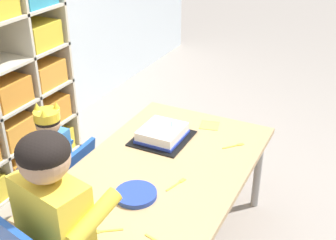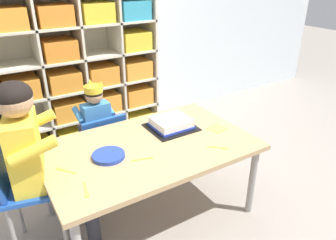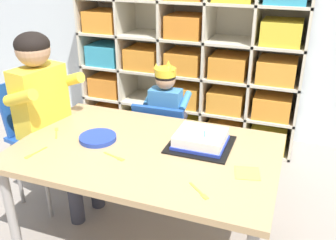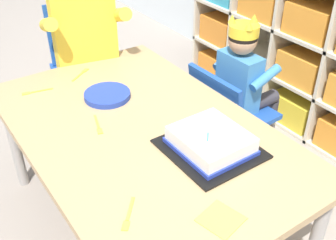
{
  "view_description": "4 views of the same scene",
  "coord_description": "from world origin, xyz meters",
  "px_view_note": "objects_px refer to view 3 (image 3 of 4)",
  "views": [
    {
      "loc": [
        -1.69,
        -0.86,
        1.82
      ],
      "look_at": [
        0.13,
        0.04,
        0.76
      ],
      "focal_mm": 46.78,
      "sensor_mm": 36.0,
      "label": 1
    },
    {
      "loc": [
        -0.84,
        -1.58,
        1.59
      ],
      "look_at": [
        0.13,
        -0.02,
        0.71
      ],
      "focal_mm": 34.03,
      "sensor_mm": 36.0,
      "label": 2
    },
    {
      "loc": [
        0.68,
        -1.51,
        1.47
      ],
      "look_at": [
        0.11,
        0.04,
        0.72
      ],
      "focal_mm": 39.34,
      "sensor_mm": 36.0,
      "label": 3
    },
    {
      "loc": [
        1.13,
        -0.65,
        1.47
      ],
      "look_at": [
        0.17,
        0.01,
        0.68
      ],
      "focal_mm": 44.2,
      "sensor_mm": 36.0,
      "label": 4
    }
  ],
  "objects_px": {
    "classroom_chair_adult_side": "(39,128)",
    "fork_by_napkin": "(200,192)",
    "adult_helper_seated": "(48,104)",
    "birthday_cake_on_tray": "(201,140)",
    "classroom_chair_blue": "(163,132)",
    "fork_at_table_front_edge": "(56,132)",
    "child_with_crown": "(168,106)",
    "activity_table": "(146,157)",
    "fork_near_cake_tray": "(35,153)",
    "fork_near_child_seat": "(115,157)",
    "paper_plate_stack": "(97,138)"
  },
  "relations": [
    {
      "from": "child_with_crown",
      "to": "fork_by_napkin",
      "type": "relative_size",
      "value": 7.62
    },
    {
      "from": "paper_plate_stack",
      "to": "fork_near_cake_tray",
      "type": "xyz_separation_m",
      "value": [
        -0.22,
        -0.23,
        -0.01
      ]
    },
    {
      "from": "fork_at_table_front_edge",
      "to": "fork_near_cake_tray",
      "type": "distance_m",
      "value": 0.24
    },
    {
      "from": "fork_at_table_front_edge",
      "to": "fork_near_cake_tray",
      "type": "bearing_deg",
      "value": -24.62
    },
    {
      "from": "fork_by_napkin",
      "to": "fork_near_cake_tray",
      "type": "relative_size",
      "value": 0.81
    },
    {
      "from": "birthday_cake_on_tray",
      "to": "activity_table",
      "type": "bearing_deg",
      "value": -152.65
    },
    {
      "from": "adult_helper_seated",
      "to": "fork_near_child_seat",
      "type": "xyz_separation_m",
      "value": [
        0.54,
        -0.23,
        -0.12
      ]
    },
    {
      "from": "activity_table",
      "to": "fork_by_napkin",
      "type": "height_order",
      "value": "fork_by_napkin"
    },
    {
      "from": "classroom_chair_blue",
      "to": "fork_at_table_front_edge",
      "type": "bearing_deg",
      "value": 52.12
    },
    {
      "from": "classroom_chair_adult_side",
      "to": "fork_by_napkin",
      "type": "xyz_separation_m",
      "value": [
        1.13,
        -0.39,
        0.07
      ]
    },
    {
      "from": "fork_near_cake_tray",
      "to": "fork_near_child_seat",
      "type": "xyz_separation_m",
      "value": [
        0.39,
        0.11,
        0.0
      ]
    },
    {
      "from": "fork_near_cake_tray",
      "to": "paper_plate_stack",
      "type": "bearing_deg",
      "value": -31.65
    },
    {
      "from": "fork_at_table_front_edge",
      "to": "fork_near_child_seat",
      "type": "height_order",
      "value": "same"
    },
    {
      "from": "activity_table",
      "to": "adult_helper_seated",
      "type": "bearing_deg",
      "value": 171.74
    },
    {
      "from": "activity_table",
      "to": "classroom_chair_adult_side",
      "type": "xyz_separation_m",
      "value": [
        -0.77,
        0.12,
        -0.02
      ]
    },
    {
      "from": "classroom_chair_adult_side",
      "to": "fork_near_child_seat",
      "type": "bearing_deg",
      "value": -98.57
    },
    {
      "from": "paper_plate_stack",
      "to": "fork_near_cake_tray",
      "type": "distance_m",
      "value": 0.32
    },
    {
      "from": "fork_near_child_seat",
      "to": "classroom_chair_adult_side",
      "type": "bearing_deg",
      "value": -4.15
    },
    {
      "from": "activity_table",
      "to": "birthday_cake_on_tray",
      "type": "distance_m",
      "value": 0.3
    },
    {
      "from": "activity_table",
      "to": "child_with_crown",
      "type": "relative_size",
      "value": 1.61
    },
    {
      "from": "child_with_crown",
      "to": "adult_helper_seated",
      "type": "bearing_deg",
      "value": 46.15
    },
    {
      "from": "fork_by_napkin",
      "to": "fork_near_cake_tray",
      "type": "height_order",
      "value": "same"
    },
    {
      "from": "adult_helper_seated",
      "to": "fork_by_napkin",
      "type": "distance_m",
      "value": 1.08
    },
    {
      "from": "birthday_cake_on_tray",
      "to": "fork_near_cake_tray",
      "type": "xyz_separation_m",
      "value": [
        -0.75,
        -0.37,
        -0.03
      ]
    },
    {
      "from": "classroom_chair_blue",
      "to": "fork_by_napkin",
      "type": "height_order",
      "value": "classroom_chair_blue"
    },
    {
      "from": "fork_near_cake_tray",
      "to": "fork_by_napkin",
      "type": "bearing_deg",
      "value": -80.16
    },
    {
      "from": "activity_table",
      "to": "fork_near_child_seat",
      "type": "distance_m",
      "value": 0.18
    },
    {
      "from": "classroom_chair_adult_side",
      "to": "fork_near_child_seat",
      "type": "height_order",
      "value": "classroom_chair_adult_side"
    },
    {
      "from": "fork_at_table_front_edge",
      "to": "fork_near_child_seat",
      "type": "xyz_separation_m",
      "value": [
        0.44,
        -0.13,
        0.0
      ]
    },
    {
      "from": "paper_plate_stack",
      "to": "fork_at_table_front_edge",
      "type": "bearing_deg",
      "value": 179.37
    },
    {
      "from": "child_with_crown",
      "to": "paper_plate_stack",
      "type": "bearing_deg",
      "value": 75.76
    },
    {
      "from": "fork_at_table_front_edge",
      "to": "fork_near_cake_tray",
      "type": "height_order",
      "value": "same"
    },
    {
      "from": "birthday_cake_on_tray",
      "to": "fork_near_cake_tray",
      "type": "bearing_deg",
      "value": -153.77
    },
    {
      "from": "classroom_chair_adult_side",
      "to": "fork_by_napkin",
      "type": "height_order",
      "value": "classroom_chair_adult_side"
    },
    {
      "from": "fork_by_napkin",
      "to": "paper_plate_stack",
      "type": "bearing_deg",
      "value": 19.27
    },
    {
      "from": "classroom_chair_adult_side",
      "to": "fork_by_napkin",
      "type": "distance_m",
      "value": 1.2
    },
    {
      "from": "activity_table",
      "to": "classroom_chair_blue",
      "type": "bearing_deg",
      "value": 102.23
    },
    {
      "from": "adult_helper_seated",
      "to": "fork_near_cake_tray",
      "type": "bearing_deg",
      "value": -143.77
    },
    {
      "from": "child_with_crown",
      "to": "fork_at_table_front_edge",
      "type": "bearing_deg",
      "value": 56.64
    },
    {
      "from": "classroom_chair_adult_side",
      "to": "paper_plate_stack",
      "type": "bearing_deg",
      "value": -92.06
    },
    {
      "from": "fork_at_table_front_edge",
      "to": "fork_near_child_seat",
      "type": "relative_size",
      "value": 0.91
    },
    {
      "from": "fork_by_napkin",
      "to": "classroom_chair_blue",
      "type": "bearing_deg",
      "value": -18.13
    },
    {
      "from": "child_with_crown",
      "to": "paper_plate_stack",
      "type": "height_order",
      "value": "child_with_crown"
    },
    {
      "from": "activity_table",
      "to": "fork_by_napkin",
      "type": "xyz_separation_m",
      "value": [
        0.36,
        -0.27,
        0.05
      ]
    },
    {
      "from": "activity_table",
      "to": "fork_by_napkin",
      "type": "distance_m",
      "value": 0.46
    },
    {
      "from": "child_with_crown",
      "to": "classroom_chair_blue",
      "type": "bearing_deg",
      "value": 89.85
    },
    {
      "from": "classroom_chair_adult_side",
      "to": "fork_at_table_front_edge",
      "type": "distance_m",
      "value": 0.27
    },
    {
      "from": "child_with_crown",
      "to": "fork_near_cake_tray",
      "type": "bearing_deg",
      "value": 66.09
    },
    {
      "from": "fork_near_child_seat",
      "to": "fork_near_cake_tray",
      "type": "bearing_deg",
      "value": 31.97
    },
    {
      "from": "adult_helper_seated",
      "to": "birthday_cake_on_tray",
      "type": "distance_m",
      "value": 0.91
    }
  ]
}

